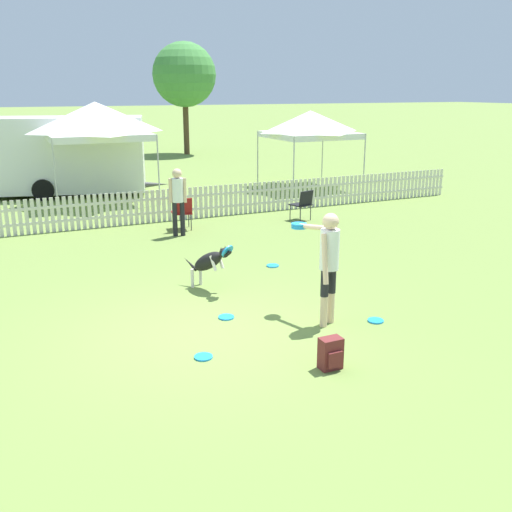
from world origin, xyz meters
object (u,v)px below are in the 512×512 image
frisbee_midfield (376,321)px  canopy_tent_secondary (96,121)px  frisbee_far_scatter (226,317)px  backpack_on_grass (331,354)px  handler_person (327,255)px  canopy_tent_main (310,124)px  spectator_standing (178,196)px  frisbee_near_handler (203,357)px  frisbee_near_dog (273,266)px  tree_right_grove (184,75)px  equipment_trailer (66,154)px  folding_chair_blue_left (182,211)px  leaping_dog (209,261)px  folding_chair_center (303,203)px

frisbee_midfield → canopy_tent_secondary: (-1.97, 11.72, 2.47)m
frisbee_far_scatter → backpack_on_grass: backpack_on_grass is taller
handler_person → canopy_tent_main: bearing=35.3°
backpack_on_grass → spectator_standing: bearing=87.4°
canopy_tent_secondary → spectator_standing: size_ratio=1.88×
frisbee_near_handler → frisbee_near_dog: 4.18m
frisbee_near_handler → canopy_tent_secondary: bearing=85.9°
frisbee_far_scatter → tree_right_grove: bearing=73.2°
spectator_standing → canopy_tent_secondary: bearing=-67.1°
handler_person → equipment_trailer: 13.26m
frisbee_midfield → canopy_tent_main: canopy_tent_main is taller
backpack_on_grass → folding_chair_blue_left: (0.59, 7.90, 0.29)m
handler_person → equipment_trailer: equipment_trailer is taller
leaping_dog → canopy_tent_main: 11.38m
frisbee_far_scatter → spectator_standing: spectator_standing is taller
frisbee_near_dog → frisbee_midfield: same height
leaping_dog → frisbee_midfield: size_ratio=4.51×
leaping_dog → backpack_on_grass: 3.45m
backpack_on_grass → frisbee_far_scatter: bearing=105.3°
leaping_dog → equipment_trailer: 11.04m
frisbee_far_scatter → spectator_standing: size_ratio=0.15×
frisbee_near_handler → canopy_tent_main: size_ratio=0.09×
canopy_tent_main → leaping_dog: bearing=-128.8°
folding_chair_blue_left → canopy_tent_secondary: canopy_tent_secondary is taller
leaping_dog → canopy_tent_main: bearing=-154.7°
frisbee_far_scatter → backpack_on_grass: (0.57, -2.10, 0.19)m
frisbee_near_dog → canopy_tent_secondary: (-1.80, 8.54, 2.47)m
handler_person → folding_chair_blue_left: (-0.11, 6.62, -0.58)m
frisbee_near_dog → frisbee_far_scatter: size_ratio=1.00×
folding_chair_center → backpack_on_grass: bearing=46.9°
frisbee_near_handler → tree_right_grove: bearing=72.2°
frisbee_midfield → folding_chair_center: 6.99m
spectator_standing → equipment_trailer: equipment_trailer is taller
leaping_dog → frisbee_midfield: leaping_dog is taller
leaping_dog → frisbee_midfield: (1.79, -2.41, -0.51)m
frisbee_near_dog → handler_person: bearing=-101.2°
handler_person → tree_right_grove: bearing=50.8°
handler_person → frisbee_midfield: (0.74, -0.27, -1.06)m
leaping_dog → frisbee_near_dog: size_ratio=4.51×
frisbee_far_scatter → folding_chair_center: folding_chair_center is taller
equipment_trailer → leaping_dog: bearing=-69.8°
handler_person → folding_chair_center: handler_person is taller
leaping_dog → canopy_tent_secondary: bearing=-114.8°
leaping_dog → frisbee_far_scatter: size_ratio=4.51×
leaping_dog → folding_chair_blue_left: (0.94, 4.48, -0.03)m
frisbee_near_dog → frisbee_midfield: bearing=-87.0°
canopy_tent_main → equipment_trailer: size_ratio=0.47×
handler_person → canopy_tent_secondary: bearing=70.2°
frisbee_near_handler → equipment_trailer: 13.50m
spectator_standing → backpack_on_grass: bearing=101.2°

